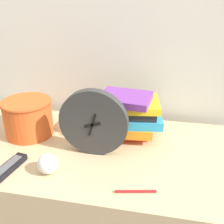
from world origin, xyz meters
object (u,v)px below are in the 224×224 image
(book_stack, at_px, (128,114))
(tv_remote, at_px, (8,168))
(desk_clock, at_px, (93,123))
(pen, at_px, (136,191))
(crumpled_paper_ball, at_px, (48,164))
(basket, at_px, (28,116))

(book_stack, xyz_separation_m, tv_remote, (-0.36, -0.30, -0.08))
(desk_clock, relative_size, pen, 2.01)
(desk_clock, relative_size, book_stack, 0.90)
(desk_clock, distance_m, tv_remote, 0.32)
(pen, bearing_deg, book_stack, 102.15)
(crumpled_paper_ball, bearing_deg, book_stack, 52.29)
(basket, height_order, pen, basket)
(desk_clock, relative_size, basket, 1.24)
(pen, bearing_deg, desk_clock, 134.08)
(basket, xyz_separation_m, crumpled_paper_ball, (0.18, -0.22, -0.05))
(desk_clock, height_order, book_stack, desk_clock)
(desk_clock, xyz_separation_m, basket, (-0.29, 0.08, -0.04))
(book_stack, xyz_separation_m, crumpled_paper_ball, (-0.22, -0.29, -0.06))
(desk_clock, bearing_deg, book_stack, 55.01)
(basket, distance_m, pen, 0.54)
(basket, distance_m, crumpled_paper_ball, 0.29)
(desk_clock, distance_m, basket, 0.31)
(crumpled_paper_ball, height_order, pen, crumpled_paper_ball)
(tv_remote, bearing_deg, basket, 99.84)
(book_stack, height_order, pen, book_stack)
(basket, relative_size, tv_remote, 1.25)
(tv_remote, distance_m, crumpled_paper_ball, 0.14)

